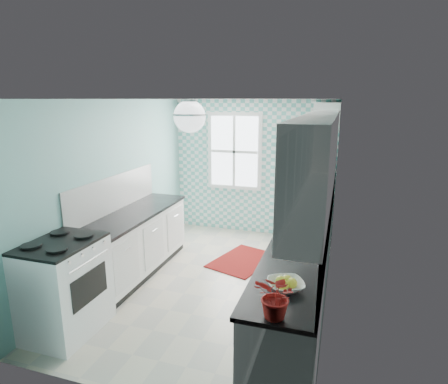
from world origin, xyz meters
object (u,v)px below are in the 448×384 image
(ceiling_light, at_px, (190,116))
(microwave, at_px, (313,153))
(stove, at_px, (64,286))
(potted_plant, at_px, (277,296))
(fruit_bowl, at_px, (286,285))
(sink, at_px, (311,212))
(fridge, at_px, (310,204))

(ceiling_light, distance_m, microwave, 2.94)
(stove, bearing_deg, microwave, 55.78)
(potted_plant, xyz_separation_m, microwave, (-0.09, 3.93, 0.51))
(ceiling_light, distance_m, fruit_bowl, 2.00)
(sink, distance_m, microwave, 1.32)
(potted_plant, height_order, microwave, microwave)
(ceiling_light, distance_m, stove, 2.28)
(ceiling_light, bearing_deg, fruit_bowl, -35.47)
(fruit_bowl, bearing_deg, fridge, 91.49)
(ceiling_light, relative_size, fruit_bowl, 1.15)
(sink, height_order, potted_plant, sink)
(sink, bearing_deg, potted_plant, -87.55)
(stove, relative_size, microwave, 1.89)
(stove, relative_size, potted_plant, 2.96)
(fridge, bearing_deg, fruit_bowl, -87.68)
(ceiling_light, xyz_separation_m, potted_plant, (1.20, -1.30, -1.21))
(stove, distance_m, potted_plant, 2.53)
(fridge, height_order, potted_plant, fridge)
(fridge, bearing_deg, microwave, 55.50)
(ceiling_light, bearing_deg, potted_plant, -47.32)
(ceiling_light, relative_size, stove, 0.34)
(ceiling_light, bearing_deg, microwave, 67.10)
(potted_plant, bearing_deg, fruit_bowl, 90.00)
(microwave, bearing_deg, potted_plant, 89.66)
(stove, bearing_deg, potted_plant, -12.68)
(stove, distance_m, sink, 3.33)
(potted_plant, bearing_deg, ceiling_light, 132.68)
(fridge, relative_size, sink, 2.78)
(fridge, bearing_deg, sink, -84.35)
(ceiling_light, height_order, fridge, ceiling_light)
(fridge, bearing_deg, potted_plant, -87.85)
(stove, bearing_deg, fruit_bowl, -2.22)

